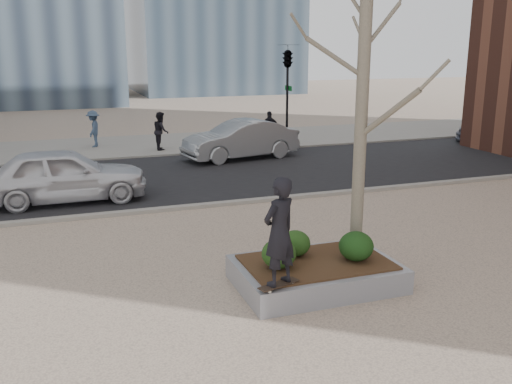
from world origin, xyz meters
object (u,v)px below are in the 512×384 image
object	(u,v)px
skateboard	(279,286)
skateboarder	(279,232)
police_car	(64,175)
planter	(316,274)

from	to	relation	value
skateboard	skateboarder	bearing A→B (deg)	161.11
police_car	planter	bearing A→B (deg)	-150.80
skateboard	police_car	bearing A→B (deg)	91.34
skateboard	skateboarder	xyz separation A→B (m)	(-0.00, 0.00, 0.97)
planter	skateboarder	size ratio (longest dim) A/B	1.61
skateboard	police_car	world-z (taller)	police_car
skateboard	police_car	distance (m)	9.29
skateboard	police_car	size ratio (longest dim) A/B	0.17
planter	police_car	size ratio (longest dim) A/B	0.64
skateboard	planter	bearing A→B (deg)	17.79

